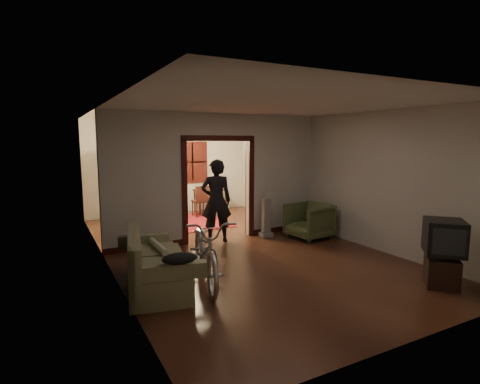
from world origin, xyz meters
TOP-DOWN VIEW (x-y plane):
  - floor at (0.00, 0.00)m, footprint 5.00×8.50m
  - ceiling at (0.00, 0.00)m, footprint 5.00×8.50m
  - wall_back at (0.00, 4.25)m, footprint 5.00×0.02m
  - wall_left at (-2.50, 0.00)m, footprint 0.02×8.50m
  - wall_right at (2.50, 0.00)m, footprint 0.02×8.50m
  - partition_wall at (0.00, 0.75)m, footprint 5.00×0.14m
  - door_casing at (0.00, 0.75)m, footprint 1.74×0.20m
  - far_window at (0.70, 4.21)m, footprint 0.98×0.06m
  - chandelier at (0.00, 2.50)m, footprint 0.24×0.24m
  - light_switch at (1.05, 0.68)m, footprint 0.08×0.01m
  - sofa at (-1.97, -1.33)m, footprint 1.20×2.01m
  - rolled_paper at (-1.87, -1.03)m, footprint 0.10×0.83m
  - jacket at (-1.92, -2.24)m, footprint 0.47×0.35m
  - bicycle at (-1.26, -1.55)m, footprint 1.17×2.14m
  - armchair at (1.84, -0.17)m, footprint 0.96×0.94m
  - tv_stand at (1.85, -3.38)m, footprint 0.66×0.66m
  - crt_tv at (1.85, -3.38)m, footprint 0.80×0.80m
  - vacuum at (1.05, 0.40)m, footprint 0.33×0.30m
  - person at (-0.13, 0.57)m, footprint 0.76×0.61m
  - oriental_rug at (0.05, 2.64)m, footprint 1.76×2.25m
  - locker at (-1.23, 3.94)m, footprint 1.11×0.81m
  - globe at (-1.23, 3.94)m, footprint 0.28×0.28m
  - desk at (1.10, 3.75)m, footprint 1.09×0.84m
  - desk_chair at (0.58, 3.31)m, footprint 0.45×0.45m

SIDE VIEW (x-z plane):
  - floor at x=0.00m, z-range -0.01..0.01m
  - oriental_rug at x=0.05m, z-range 0.00..0.02m
  - tv_stand at x=1.85m, z-range 0.00..0.45m
  - desk at x=1.10m, z-range 0.00..0.71m
  - armchair at x=1.84m, z-range 0.00..0.80m
  - sofa at x=-1.97m, z-range 0.00..0.86m
  - vacuum at x=1.05m, z-range 0.00..0.89m
  - desk_chair at x=0.58m, z-range 0.00..0.92m
  - rolled_paper at x=-1.87m, z-range 0.48..0.58m
  - bicycle at x=-1.26m, z-range 0.00..1.07m
  - jacket at x=-1.92m, z-range 0.61..0.75m
  - crt_tv at x=1.85m, z-range 0.51..1.03m
  - person at x=-0.13m, z-range 0.00..1.81m
  - locker at x=-1.23m, z-range 0.00..1.99m
  - door_casing at x=0.00m, z-range -0.06..2.26m
  - light_switch at x=1.05m, z-range 1.19..1.31m
  - wall_back at x=0.00m, z-range 0.00..2.80m
  - wall_left at x=-2.50m, z-range 0.00..2.80m
  - wall_right at x=2.50m, z-range 0.00..2.80m
  - partition_wall at x=0.00m, z-range 0.00..2.80m
  - far_window at x=0.70m, z-range 0.91..2.19m
  - globe at x=-1.23m, z-range 1.80..2.08m
  - chandelier at x=0.00m, z-range 2.23..2.47m
  - ceiling at x=0.00m, z-range 2.79..2.80m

